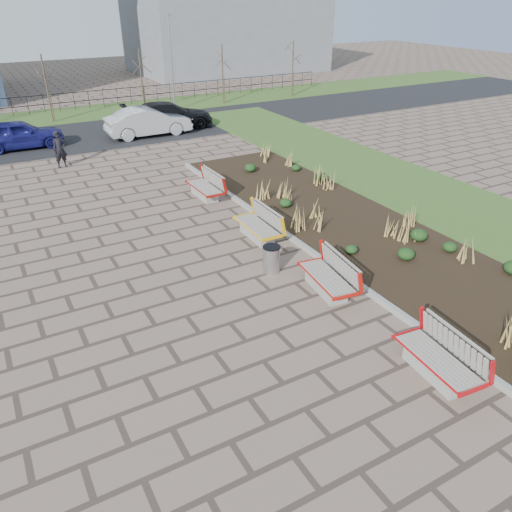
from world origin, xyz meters
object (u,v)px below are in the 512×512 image
litter_bin (271,259)px  car_blue (19,134)px  lamp_east (172,64)px  pedestrian (60,149)px  car_silver (148,122)px  bench_c (257,224)px  bench_a (438,357)px  car_black (168,115)px  bench_d (204,186)px  bench_b (327,275)px

litter_bin → car_blue: size_ratio=0.19×
lamp_east → pedestrian: bearing=-134.9°
litter_bin → car_blue: 18.23m
car_silver → lamp_east: bearing=-32.9°
bench_c → pedestrian: (-4.23, 11.13, 0.35)m
bench_a → car_silver: 22.48m
bench_a → pedestrian: pedestrian is taller
car_black → bench_d: bearing=173.9°
bench_d → car_silver: car_silver is taller
bench_a → car_black: 23.63m
bench_d → car_blue: 12.42m
bench_a → bench_d: size_ratio=1.00×
bench_a → bench_b: size_ratio=1.00×
bench_d → car_silver: size_ratio=0.44×
car_silver → car_black: car_silver is taller
lamp_east → bench_a: bearing=-100.1°
pedestrian → car_blue: pedestrian is taller
pedestrian → car_blue: bearing=99.0°
bench_d → car_silver: bearing=82.6°
litter_bin → pedestrian: (-3.47, 13.33, 0.45)m
bench_b → bench_c: bearing=97.5°
bench_b → pedestrian: bearing=113.3°
car_silver → car_black: 1.87m
litter_bin → car_black: size_ratio=0.15×
bench_a → car_black: bearing=88.7°
bench_b → bench_d: bearing=97.5°
bench_c → car_blue: bearing=110.9°
bench_a → car_black: (2.78, 23.46, 0.29)m
car_black → pedestrian: bearing=130.5°
litter_bin → car_silver: car_silver is taller
bench_a → car_silver: bearing=92.3°
bench_a → car_blue: car_blue is taller
car_silver → car_black: bearing=-56.6°
bench_b → litter_bin: bearing=121.8°
bench_d → lamp_east: size_ratio=0.35×
car_black → litter_bin: bearing=176.4°
bench_c → car_blue: 16.36m
pedestrian → lamp_east: bearing=37.4°
bench_c → pedestrian: 11.91m
bench_a → car_blue: size_ratio=0.48×
car_silver → lamp_east: lamp_east is taller
car_blue → car_silver: 6.77m
bench_c → lamp_east: (5.00, 20.40, 2.54)m
car_blue → lamp_east: (10.51, 5.00, 2.28)m
car_blue → lamp_east: 11.86m
bench_b → litter_bin: bench_b is taller
bench_a → car_silver: car_silver is taller
bench_d → car_black: (2.78, 11.39, 0.29)m
litter_bin → lamp_east: bearing=75.7°
bench_c → pedestrian: size_ratio=1.23×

